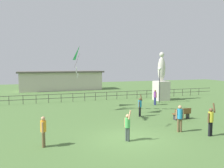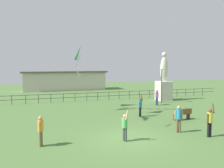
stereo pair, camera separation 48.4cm
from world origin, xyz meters
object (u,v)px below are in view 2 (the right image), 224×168
(person_0, at_px, (125,125))
(person_1, at_px, (179,117))
(person_5, at_px, (140,106))
(person_3, at_px, (210,120))
(person_4, at_px, (41,129))
(kite_5, at_px, (81,54))
(statue_monument, at_px, (164,84))
(lamppost, at_px, (162,76))
(person_6, at_px, (157,96))
(park_bench, at_px, (182,114))

(person_0, height_order, person_1, person_0)
(person_5, bearing_deg, person_3, -74.02)
(person_4, height_order, kite_5, kite_5)
(statue_monument, bearing_deg, lamppost, -126.46)
(statue_monument, xyz_separation_m, person_5, (-6.03, -6.86, -1.01))
(lamppost, relative_size, person_6, 2.47)
(person_3, relative_size, person_6, 1.24)
(statue_monument, bearing_deg, person_5, -131.32)
(lamppost, distance_m, person_6, 2.51)
(lamppost, bearing_deg, park_bench, -107.51)
(person_4, bearing_deg, kite_5, 68.72)
(person_4, bearing_deg, person_0, -7.29)
(park_bench, relative_size, kite_5, 0.51)
(person_5, bearing_deg, person_0, -121.99)
(lamppost, height_order, person_6, lamppost)
(person_6, bearing_deg, lamppost, 43.79)
(person_4, xyz_separation_m, person_6, (11.38, 8.86, 0.00))
(lamppost, distance_m, person_4, 16.10)
(person_5, xyz_separation_m, kite_5, (-3.86, 5.04, 4.24))
(statue_monument, relative_size, park_bench, 3.65)
(person_4, relative_size, kite_5, 0.52)
(park_bench, bearing_deg, statue_monument, 68.68)
(park_bench, height_order, person_1, person_1)
(kite_5, bearing_deg, statue_monument, 10.42)
(person_1, bearing_deg, kite_5, 114.06)
(park_bench, relative_size, person_6, 0.97)
(person_0, height_order, person_6, person_0)
(lamppost, distance_m, person_0, 13.43)
(person_0, xyz_separation_m, person_6, (7.00, 9.42, 0.03))
(statue_monument, distance_m, person_4, 17.88)
(person_3, bearing_deg, person_6, 78.53)
(lamppost, xyz_separation_m, person_3, (-3.18, -11.23, -1.90))
(statue_monument, bearing_deg, person_3, -108.72)
(person_3, bearing_deg, park_bench, 77.29)
(person_0, bearing_deg, person_5, 58.01)
(statue_monument, distance_m, person_5, 9.19)
(statue_monument, distance_m, person_6, 3.61)
(park_bench, height_order, kite_5, kite_5)
(person_6, bearing_deg, person_1, -110.29)
(person_3, distance_m, person_4, 9.41)
(person_3, bearing_deg, person_1, 133.90)
(park_bench, xyz_separation_m, person_1, (-2.12, -2.71, 0.50))
(lamppost, bearing_deg, statue_monument, 53.54)
(park_bench, height_order, person_0, person_0)
(person_3, distance_m, kite_5, 12.97)
(statue_monument, relative_size, person_6, 3.53)
(statue_monument, relative_size, person_1, 3.33)
(lamppost, xyz_separation_m, person_0, (-8.13, -10.50, -2.00))
(person_1, xyz_separation_m, person_4, (-8.10, 0.02, -0.06))
(person_1, xyz_separation_m, person_3, (1.22, -1.27, 0.02))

